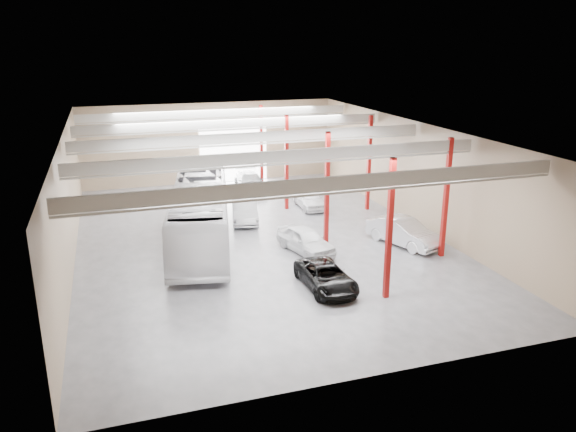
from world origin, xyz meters
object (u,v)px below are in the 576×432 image
car_row_c (250,182)px  car_right_far (309,199)px  car_right_near (404,232)px  car_row_b (244,210)px  black_sedan (326,277)px  car_row_a (306,240)px  coach_bus (200,214)px

car_row_c → car_right_far: bearing=-60.2°
car_row_c → car_right_near: bearing=-65.4°
car_right_near → car_row_c: bearing=90.6°
car_row_b → car_right_far: bearing=27.2°
black_sedan → car_right_near: bearing=32.1°
car_row_b → car_right_near: bearing=-32.8°
car_row_a → car_row_c: bearing=74.0°
coach_bus → car_row_c: bearing=73.5°
car_row_b → coach_bus: bearing=-123.2°
car_right_far → car_row_c: bearing=117.5°
coach_bus → car_right_near: bearing=-7.2°
car_right_near → car_right_far: car_right_near is taller
coach_bus → car_row_b: bearing=57.2°
coach_bus → car_right_near: (11.90, -3.89, -1.12)m
car_row_b → car_row_c: (2.40, 7.87, -0.04)m
car_row_a → coach_bus: bearing=136.2°
car_row_a → black_sedan: bearing=-112.8°
car_right_far → car_right_near: bearing=-71.5°
car_row_a → car_row_b: size_ratio=0.92×
coach_bus → car_right_far: bearing=42.0°
car_right_near → car_row_a: bearing=153.8°
car_row_a → car_row_c: (0.38, 14.93, 0.00)m
black_sedan → car_right_near: car_right_near is taller
car_row_c → car_right_near: (5.80, -15.62, 0.06)m
coach_bus → black_sedan: bearing=-48.5°
car_right_far → car_row_b: bearing=-161.5°
car_row_b → car_row_c: 8.23m
coach_bus → black_sedan: (4.96, -8.41, -1.30)m
black_sedan → car_row_a: car_row_a is taller
black_sedan → car_right_far: 14.48m
car_row_c → black_sedan: bearing=-89.0°
coach_bus → car_right_near: size_ratio=2.80×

